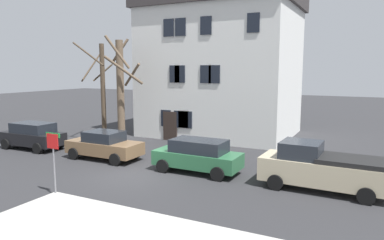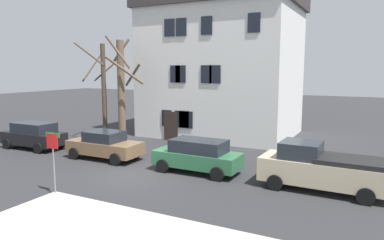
% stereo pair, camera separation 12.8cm
% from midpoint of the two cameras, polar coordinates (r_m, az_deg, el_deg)
% --- Properties ---
extents(ground_plane, '(120.00, 120.00, 0.00)m').
position_cam_midpoint_polar(ground_plane, '(17.90, -9.10, -8.68)').
color(ground_plane, '#2D2D30').
extents(building_main, '(11.48, 8.85, 11.92)m').
position_cam_midpoint_polar(building_main, '(28.46, 4.98, 9.92)').
color(building_main, white).
rests_on(building_main, ground_plane).
extents(tree_bare_near, '(2.75, 2.51, 7.01)m').
position_cam_midpoint_polar(tree_bare_near, '(26.73, -13.88, 4.82)').
color(tree_bare_near, '#4C3D2D').
rests_on(tree_bare_near, ground_plane).
extents(tree_bare_mid, '(2.73, 3.17, 7.36)m').
position_cam_midpoint_polar(tree_bare_mid, '(25.18, -10.98, 5.01)').
color(tree_bare_mid, brown).
rests_on(tree_bare_mid, ground_plane).
extents(car_black_wagon, '(4.27, 2.06, 1.71)m').
position_cam_midpoint_polar(car_black_wagon, '(25.42, -23.75, -2.21)').
color(car_black_wagon, black).
rests_on(car_black_wagon, ground_plane).
extents(car_brown_sedan, '(4.40, 2.03, 1.62)m').
position_cam_midpoint_polar(car_brown_sedan, '(21.22, -13.55, -3.88)').
color(car_brown_sedan, brown).
rests_on(car_brown_sedan, ground_plane).
extents(car_green_wagon, '(4.40, 2.01, 1.67)m').
position_cam_midpoint_polar(car_green_wagon, '(17.96, 1.12, -5.64)').
color(car_green_wagon, '#2D6B42').
rests_on(car_green_wagon, ground_plane).
extents(pickup_truck_beige, '(5.22, 2.31, 2.03)m').
position_cam_midpoint_polar(pickup_truck_beige, '(16.32, 20.12, -7.17)').
color(pickup_truck_beige, '#C6B793').
rests_on(pickup_truck_beige, ground_plane).
extents(street_sign_pole, '(0.76, 0.07, 2.61)m').
position_cam_midpoint_polar(street_sign_pole, '(15.53, -21.04, -4.72)').
color(street_sign_pole, slate).
rests_on(street_sign_pole, ground_plane).
extents(bicycle_leaning, '(1.66, 0.66, 1.03)m').
position_cam_midpoint_polar(bicycle_leaning, '(26.26, -14.03, -2.61)').
color(bicycle_leaning, black).
rests_on(bicycle_leaning, ground_plane).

